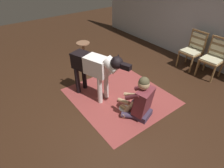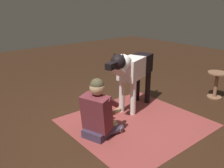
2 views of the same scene
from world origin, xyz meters
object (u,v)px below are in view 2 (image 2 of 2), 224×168
(large_dog, at_px, (133,70))
(round_side_table, at_px, (216,83))
(person_sitting_on_floor, at_px, (98,113))
(hot_dog_on_plate, at_px, (111,124))

(large_dog, relative_size, round_side_table, 2.68)
(person_sitting_on_floor, xyz_separation_m, hot_dog_on_plate, (-0.32, -0.11, -0.34))
(person_sitting_on_floor, bearing_deg, round_side_table, 173.08)
(person_sitting_on_floor, relative_size, round_side_table, 1.64)
(person_sitting_on_floor, relative_size, hot_dog_on_plate, 4.06)
(person_sitting_on_floor, height_order, round_side_table, person_sitting_on_floor)
(large_dog, xyz_separation_m, hot_dog_on_plate, (0.67, 0.23, -0.72))
(hot_dog_on_plate, bearing_deg, round_side_table, 169.55)
(hot_dog_on_plate, bearing_deg, large_dog, -161.12)
(person_sitting_on_floor, bearing_deg, hot_dog_on_plate, -161.12)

